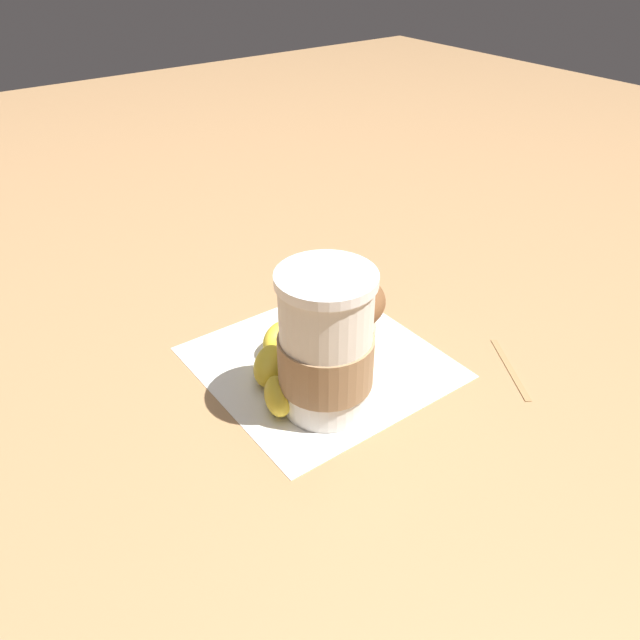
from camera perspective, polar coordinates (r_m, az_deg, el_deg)
ground_plane at (r=0.70m, az=0.00°, el=-3.90°), size 3.00×3.00×0.00m
paper_napkin at (r=0.70m, az=0.00°, el=-3.85°), size 0.25×0.25×0.00m
coffee_cup at (r=0.60m, az=0.54°, el=-2.50°), size 0.10×0.10×0.15m
muffin at (r=0.69m, az=2.23°, el=0.69°), size 0.09×0.09×0.10m
banana at (r=0.67m, az=-4.17°, el=-4.14°), size 0.14×0.11×0.03m
wooden_stirrer at (r=0.72m, az=16.99°, el=-4.25°), size 0.10×0.06×0.00m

